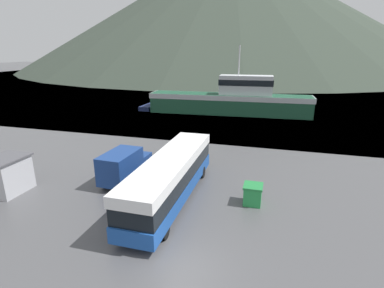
{
  "coord_description": "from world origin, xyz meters",
  "views": [
    {
      "loc": [
        3.66,
        -11.31,
        10.04
      ],
      "look_at": [
        -3.18,
        13.01,
        2.0
      ],
      "focal_mm": 28.0,
      "sensor_mm": 36.0,
      "label": 1
    }
  ],
  "objects_px": {
    "dock_kiosk": "(7,175)",
    "fishing_boat": "(232,99)",
    "delivery_van": "(124,165)",
    "storage_bin": "(253,194)",
    "tour_bus": "(171,176)",
    "small_boat": "(151,106)"
  },
  "relations": [
    {
      "from": "dock_kiosk",
      "to": "small_boat",
      "type": "distance_m",
      "value": 33.17
    },
    {
      "from": "fishing_boat",
      "to": "dock_kiosk",
      "type": "xyz_separation_m",
      "value": [
        -11.52,
        -32.14,
        -1.01
      ]
    },
    {
      "from": "fishing_boat",
      "to": "small_boat",
      "type": "bearing_deg",
      "value": 83.74
    },
    {
      "from": "delivery_van",
      "to": "storage_bin",
      "type": "distance_m",
      "value": 10.17
    },
    {
      "from": "small_boat",
      "to": "dock_kiosk",
      "type": "bearing_deg",
      "value": -83.54
    },
    {
      "from": "delivery_van",
      "to": "dock_kiosk",
      "type": "distance_m",
      "value": 8.29
    },
    {
      "from": "tour_bus",
      "to": "delivery_van",
      "type": "distance_m",
      "value": 5.07
    },
    {
      "from": "tour_bus",
      "to": "storage_bin",
      "type": "bearing_deg",
      "value": 9.98
    },
    {
      "from": "delivery_van",
      "to": "dock_kiosk",
      "type": "bearing_deg",
      "value": -148.01
    },
    {
      "from": "small_boat",
      "to": "tour_bus",
      "type": "bearing_deg",
      "value": -63.08
    },
    {
      "from": "dock_kiosk",
      "to": "storage_bin",
      "type": "bearing_deg",
      "value": 9.94
    },
    {
      "from": "tour_bus",
      "to": "storage_bin",
      "type": "relative_size",
      "value": 9.04
    },
    {
      "from": "storage_bin",
      "to": "tour_bus",
      "type": "bearing_deg",
      "value": -170.05
    },
    {
      "from": "delivery_van",
      "to": "fishing_boat",
      "type": "bearing_deg",
      "value": 83.8
    },
    {
      "from": "storage_bin",
      "to": "small_boat",
      "type": "xyz_separation_m",
      "value": [
        -20.25,
        29.99,
        -0.34
      ]
    },
    {
      "from": "delivery_van",
      "to": "fishing_boat",
      "type": "xyz_separation_m",
      "value": [
        4.31,
        28.06,
        1.03
      ]
    },
    {
      "from": "storage_bin",
      "to": "fishing_boat",
      "type": "bearing_deg",
      "value": 101.26
    },
    {
      "from": "fishing_boat",
      "to": "storage_bin",
      "type": "distance_m",
      "value": 29.72
    },
    {
      "from": "tour_bus",
      "to": "storage_bin",
      "type": "xyz_separation_m",
      "value": [
        5.47,
        0.96,
        -1.09
      ]
    },
    {
      "from": "tour_bus",
      "to": "small_boat",
      "type": "relative_size",
      "value": 2.04
    },
    {
      "from": "dock_kiosk",
      "to": "fishing_boat",
      "type": "bearing_deg",
      "value": 70.27
    },
    {
      "from": "tour_bus",
      "to": "dock_kiosk",
      "type": "height_order",
      "value": "tour_bus"
    }
  ]
}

